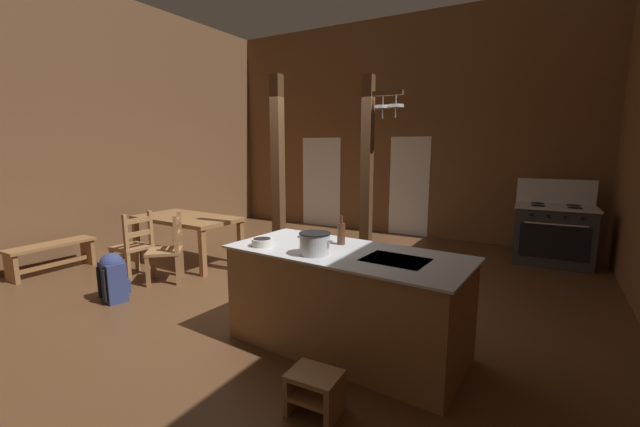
# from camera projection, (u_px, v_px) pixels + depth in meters

# --- Properties ---
(ground_plane) EXTENTS (8.47, 9.06, 0.10)m
(ground_plane) POSITION_uv_depth(u_px,v_px,m) (280.00, 296.00, 5.07)
(ground_plane) COLOR brown
(wall_back) EXTENTS (8.47, 0.14, 4.44)m
(wall_back) POSITION_uv_depth(u_px,v_px,m) (394.00, 129.00, 8.28)
(wall_back) COLOR brown
(wall_back) RESTS_ON ground_plane
(wall_left) EXTENTS (0.14, 9.06, 4.44)m
(wall_left) POSITION_uv_depth(u_px,v_px,m) (87.00, 124.00, 6.59)
(wall_left) COLOR brown
(wall_left) RESTS_ON ground_plane
(glazed_door_back_left) EXTENTS (1.00, 0.01, 2.05)m
(glazed_door_back_left) POSITION_uv_depth(u_px,v_px,m) (321.00, 182.00, 9.26)
(glazed_door_back_left) COLOR white
(glazed_door_back_left) RESTS_ON ground_plane
(glazed_panel_back_right) EXTENTS (0.84, 0.01, 2.05)m
(glazed_panel_back_right) POSITION_uv_depth(u_px,v_px,m) (409.00, 187.00, 8.23)
(glazed_panel_back_right) COLOR white
(glazed_panel_back_right) RESTS_ON ground_plane
(kitchen_island) EXTENTS (2.23, 1.12, 0.92)m
(kitchen_island) POSITION_uv_depth(u_px,v_px,m) (346.00, 300.00, 3.60)
(kitchen_island) COLOR olive
(kitchen_island) RESTS_ON ground_plane
(stove_range) EXTENTS (1.17, 0.86, 1.32)m
(stove_range) POSITION_uv_depth(u_px,v_px,m) (553.00, 233.00, 6.28)
(stove_range) COLOR #2E2E2E
(stove_range) RESTS_ON ground_plane
(support_post_with_pot_rack) EXTENTS (0.56, 0.23, 2.79)m
(support_post_with_pot_rack) POSITION_uv_depth(u_px,v_px,m) (369.00, 172.00, 5.42)
(support_post_with_pot_rack) COLOR brown
(support_post_with_pot_rack) RESTS_ON ground_plane
(support_post_center) EXTENTS (0.14, 0.14, 2.79)m
(support_post_center) POSITION_uv_depth(u_px,v_px,m) (278.00, 180.00, 5.43)
(support_post_center) COLOR brown
(support_post_center) RESTS_ON ground_plane
(step_stool) EXTENTS (0.37, 0.29, 0.30)m
(step_stool) POSITION_uv_depth(u_px,v_px,m) (315.00, 389.00, 2.75)
(step_stool) COLOR #9E7044
(step_stool) RESTS_ON ground_plane
(dining_table) EXTENTS (1.74, 0.98, 0.74)m
(dining_table) POSITION_uv_depth(u_px,v_px,m) (187.00, 222.00, 6.34)
(dining_table) COLOR olive
(dining_table) RESTS_ON ground_plane
(ladderback_chair_near_window) EXTENTS (0.46, 0.46, 0.95)m
(ladderback_chair_near_window) POSITION_uv_depth(u_px,v_px,m) (134.00, 246.00, 5.60)
(ladderback_chair_near_window) COLOR #9E7044
(ladderback_chair_near_window) RESTS_ON ground_plane
(ladderback_chair_by_post) EXTENTS (0.62, 0.62, 0.95)m
(ladderback_chair_by_post) POSITION_uv_depth(u_px,v_px,m) (168.00, 250.00, 5.42)
(ladderback_chair_by_post) COLOR #9E7044
(ladderback_chair_by_post) RESTS_ON ground_plane
(bench_along_left_wall) EXTENTS (0.37, 1.17, 0.44)m
(bench_along_left_wall) POSITION_uv_depth(u_px,v_px,m) (52.00, 253.00, 5.83)
(bench_along_left_wall) COLOR olive
(bench_along_left_wall) RESTS_ON ground_plane
(backpack) EXTENTS (0.36, 0.35, 0.60)m
(backpack) POSITION_uv_depth(u_px,v_px,m) (113.00, 276.00, 4.75)
(backpack) COLOR navy
(backpack) RESTS_ON ground_plane
(stockpot_on_counter) EXTENTS (0.34, 0.27, 0.19)m
(stockpot_on_counter) POSITION_uv_depth(u_px,v_px,m) (315.00, 244.00, 3.41)
(stockpot_on_counter) COLOR silver
(stockpot_on_counter) RESTS_ON kitchen_island
(mixing_bowl_on_counter) EXTENTS (0.20, 0.20, 0.07)m
(mixing_bowl_on_counter) POSITION_uv_depth(u_px,v_px,m) (262.00, 242.00, 3.71)
(mixing_bowl_on_counter) COLOR silver
(mixing_bowl_on_counter) RESTS_ON kitchen_island
(bottle_tall_on_counter) EXTENTS (0.08, 0.08, 0.28)m
(bottle_tall_on_counter) POSITION_uv_depth(u_px,v_px,m) (341.00, 233.00, 3.76)
(bottle_tall_on_counter) COLOR #56331E
(bottle_tall_on_counter) RESTS_ON kitchen_island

